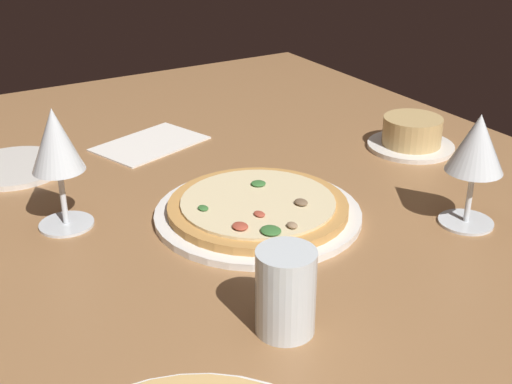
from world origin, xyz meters
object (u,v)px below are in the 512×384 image
Objects in this scene: ramekin_on_saucer at (412,135)px; paper_menu at (150,144)px; side_plate at (13,168)px; wine_glass_near at (477,147)px; wine_glass_far at (56,146)px; water_glass at (286,295)px; pizza_main at (258,210)px.

ramekin_on_saucer reaches higher than paper_menu.
paper_menu is (0.80, 23.63, -0.30)cm from side_plate.
side_plate is at bearing -112.54° from ramekin_on_saucer.
wine_glass_far is at bearing -120.15° from wine_glass_near.
wine_glass_near is (25.22, -12.87, 8.83)cm from ramekin_on_saucer.
wine_glass_near is 0.93× the size of side_plate.
paper_menu is (-57.71, 8.82, -4.22)cm from water_glass.
pizza_main is 3.05× the size of water_glass.
ramekin_on_saucer is (-8.90, 36.68, 1.30)cm from pizza_main.
wine_glass_near is (16.32, 23.82, 10.14)cm from pizza_main.
ramekin_on_saucer is 0.89× the size of wine_glass_far.
pizza_main is at bearing 64.49° from wine_glass_far.
ramekin_on_saucer is at bearing 87.62° from wine_glass_far.
wine_glass_near is (27.74, 47.75, -0.47)cm from wine_glass_far.
pizza_main is 28.56cm from wine_glass_far.
ramekin_on_saucer is 1.58× the size of water_glass.
wine_glass_near reaches higher than pizza_main.
side_plate is 0.92× the size of paper_menu.
wine_glass_near is at bearing 59.85° from wine_glass_far.
water_glass is (35.14, 13.04, -7.41)cm from wine_glass_far.
paper_menu is (-25.09, -38.75, -2.33)cm from ramekin_on_saucer.
wine_glass_far reaches higher than paper_menu.
pizza_main is 43.26cm from side_plate.
water_glass reaches higher than pizza_main.
pizza_main reaches higher than paper_menu.
ramekin_on_saucer reaches higher than side_plate.
water_glass is at bearing 14.20° from side_plate.
wine_glass_far is 0.99× the size of side_plate.
pizza_main is 1.72× the size of wine_glass_far.
ramekin_on_saucer is at bearing 103.64° from pizza_main.
paper_menu is at bearing 135.92° from wine_glass_far.
ramekin_on_saucer is at bearing 152.97° from wine_glass_near.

